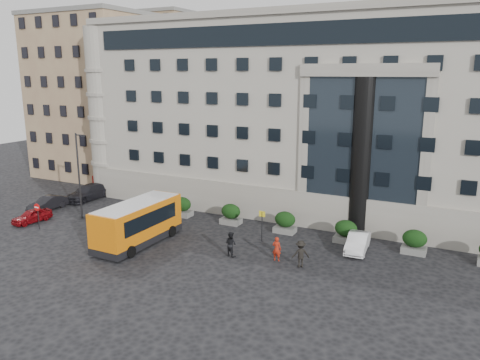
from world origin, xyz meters
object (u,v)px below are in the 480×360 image
Objects in this scene: hedge_d at (346,231)px; pedestrian_b at (231,244)px; hedge_e at (414,242)px; parked_car_d at (147,180)px; hedge_c at (285,222)px; bus_stop_sign at (262,221)px; parked_car_a at (32,216)px; no_entry_sign at (37,211)px; red_truck at (113,177)px; minibus at (138,221)px; white_taxi at (358,242)px; parked_car_b at (48,203)px; street_lamp at (79,173)px; parked_car_c at (89,192)px; hedge_b at (231,214)px; pedestrian_c at (301,254)px; hedge_a at (182,207)px; pedestrian_a at (277,249)px.

hedge_d is 0.97× the size of pedestrian_b.
parked_car_d is (-31.31, 8.20, -0.27)m from hedge_e.
bus_stop_sign is at bearing -107.82° from hedge_c.
hedge_e is 32.88m from parked_car_a.
hedge_e is (10.40, 0.00, 0.00)m from hedge_c.
no_entry_sign reaches higher than parked_car_d.
red_truck reaches higher than pedestrian_b.
white_taxi is at bearing 22.20° from minibus.
hedge_e reaches higher than parked_car_b.
street_lamp is at bearing -170.52° from hedge_e.
parked_car_b is at bearing -96.35° from parked_car_c.
parked_car_d is 24.32m from pedestrian_b.
hedge_d and hedge_e have the same top height.
street_lamp is at bearing -66.44° from red_truck.
hedge_b is at bearing -21.46° from red_truck.
no_entry_sign is at bearing -77.02° from red_truck.
pedestrian_c is (-6.80, -6.26, 0.04)m from hedge_e.
parked_car_a is at bearing -29.60° from pedestrian_c.
parked_car_c is 29.23m from white_taxi.
hedge_e is at bearing 0.00° from hedge_c.
parked_car_d is 2.49× the size of pedestrian_b.
hedge_a is at bearing 0.04° from parked_car_c.
white_taxi is at bearing 6.45° from parked_car_b.
hedge_e is 0.95× the size of pedestrian_c.
hedge_a is 13.58m from parked_car_a.
white_taxi is at bearing 10.54° from bus_stop_sign.
pedestrian_a is at bearing -50.81° from bus_stop_sign.
street_lamp is 4.11× the size of pedestrian_c.
parked_car_d is (1.77, 7.73, -0.13)m from parked_car_c.
street_lamp is 1.48× the size of parked_car_c.
hedge_d is 9.60m from pedestrian_b.
hedge_a is 10.99m from pedestrian_b.
parked_car_a is (-12.08, -0.06, -1.24)m from minibus.
parked_car_d is (-20.01, 11.00, -1.08)m from bus_stop_sign.
no_entry_sign reaches higher than white_taxi.
hedge_a is 20.80m from hedge_e.
pedestrian_c is (23.00, 2.58, -0.68)m from no_entry_sign.
pedestrian_c is (14.00, -6.26, 0.04)m from hedge_a.
hedge_a is 10.40m from hedge_c.
hedge_a is 0.39× the size of parked_car_d.
hedge_c is 22.68m from parked_car_c.
parked_car_a is 3.89m from parked_car_b.
hedge_b is at bearing 61.70° from minibus.
bus_stop_sign reaches higher than parked_car_a.
bus_stop_sign reaches higher than parked_car_d.
hedge_a is 12.29m from parked_car_c.
no_entry_sign is 0.48× the size of red_truck.
red_truck is (-18.73, 5.83, 0.38)m from hedge_b.
hedge_c is (5.20, 0.00, 0.00)m from hedge_b.
parked_car_c is 1.30× the size of white_taxi.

